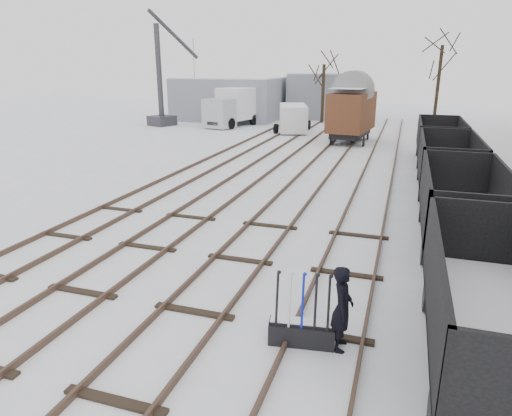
{
  "coord_description": "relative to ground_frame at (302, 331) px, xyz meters",
  "views": [
    {
      "loc": [
        4.13,
        -8.17,
        5.33
      ],
      "look_at": [
        0.07,
        4.25,
        1.2
      ],
      "focal_mm": 32.0,
      "sensor_mm": 36.0,
      "label": 1
    }
  ],
  "objects": [
    {
      "name": "freight_wagon_d",
      "position": [
        3.45,
        19.45,
        0.63
      ],
      "size": [
        2.35,
        5.88,
        2.4
      ],
      "color": "black",
      "rests_on": "ground"
    },
    {
      "name": "tree_far_left",
      "position": [
        -6.11,
        35.98,
        2.38
      ],
      "size": [
        0.3,
        0.3,
        5.33
      ],
      "primitive_type": "cylinder",
      "color": "black",
      "rests_on": "ground"
    },
    {
      "name": "lorry",
      "position": [
        -13.03,
        31.53,
        1.43
      ],
      "size": [
        3.69,
        7.66,
        3.33
      ],
      "rotation": [
        0.0,
        0.0,
        -0.27
      ],
      "color": "black",
      "rests_on": "ground"
    },
    {
      "name": "ground",
      "position": [
        -2.55,
        0.4,
        -0.28
      ],
      "size": [
        120.0,
        120.0,
        0.0
      ],
      "primitive_type": "plane",
      "color": "white",
      "rests_on": "ground"
    },
    {
      "name": "freight_wagon_b",
      "position": [
        3.45,
        6.65,
        0.63
      ],
      "size": [
        2.35,
        5.88,
        2.4
      ],
      "color": "black",
      "rests_on": "ground"
    },
    {
      "name": "crane",
      "position": [
        -19.55,
        29.59,
        2.29
      ],
      "size": [
        2.53,
        5.84,
        9.8
      ],
      "rotation": [
        0.0,
        0.0,
        -0.37
      ],
      "color": "#303035",
      "rests_on": "ground"
    },
    {
      "name": "worker",
      "position": [
        0.75,
        0.1,
        0.58
      ],
      "size": [
        0.46,
        0.66,
        1.73
      ],
      "primitive_type": "imported",
      "rotation": [
        0.0,
        0.0,
        1.64
      ],
      "color": "black",
      "rests_on": "ground"
    },
    {
      "name": "shed_right",
      "position": [
        -6.55,
        40.4,
        1.96
      ],
      "size": [
        7.0,
        6.0,
        4.5
      ],
      "color": "gray",
      "rests_on": "ground"
    },
    {
      "name": "freight_wagon_a",
      "position": [
        3.45,
        0.25,
        0.63
      ],
      "size": [
        2.35,
        5.88,
        2.4
      ],
      "color": "black",
      "rests_on": "ground"
    },
    {
      "name": "panel_van",
      "position": [
        -7.32,
        29.25,
        0.84
      ],
      "size": [
        3.4,
        5.3,
        2.16
      ],
      "rotation": [
        0.0,
        0.0,
        0.28
      ],
      "color": "silver",
      "rests_on": "ground"
    },
    {
      "name": "shed_left",
      "position": [
        -15.55,
        36.4,
        1.76
      ],
      "size": [
        10.0,
        8.0,
        4.1
      ],
      "color": "gray",
      "rests_on": "ground"
    },
    {
      "name": "box_van_wagon",
      "position": [
        -2.14,
        25.28,
        1.94
      ],
      "size": [
        3.24,
        5.28,
        3.82
      ],
      "rotation": [
        0.0,
        0.0,
        -0.12
      ],
      "color": "black",
      "rests_on": "ground"
    },
    {
      "name": "ground_frame",
      "position": [
        0.0,
        0.0,
        0.0
      ],
      "size": [
        1.35,
        0.59,
        1.49
      ],
      "rotation": [
        0.0,
        0.0,
        0.14
      ],
      "color": "black",
      "rests_on": "ground"
    },
    {
      "name": "tree_far_right",
      "position": [
        3.98,
        37.83,
        3.19
      ],
      "size": [
        0.3,
        0.3,
        6.94
      ],
      "primitive_type": "cylinder",
      "color": "black",
      "rests_on": "ground"
    },
    {
      "name": "freight_wagon_c",
      "position": [
        3.45,
        13.05,
        0.63
      ],
      "size": [
        2.35,
        5.88,
        2.4
      ],
      "color": "black",
      "rests_on": "ground"
    },
    {
      "name": "tracks",
      "position": [
        -2.55,
        14.08,
        -0.21
      ],
      "size": [
        13.9,
        52.0,
        0.16
      ],
      "color": "black",
      "rests_on": "ground"
    }
  ]
}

